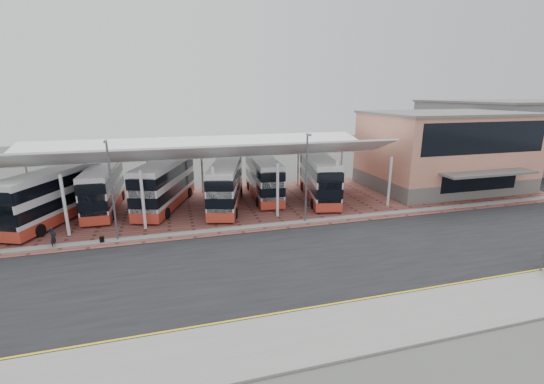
# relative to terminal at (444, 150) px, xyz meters

# --- Properties ---
(ground) EXTENTS (140.00, 140.00, 0.00)m
(ground) POSITION_rel_terminal_xyz_m (-23.00, -13.92, -4.66)
(ground) COLOR #484A45
(road) EXTENTS (120.00, 14.00, 0.02)m
(road) POSITION_rel_terminal_xyz_m (-23.00, -14.92, -4.65)
(road) COLOR black
(road) RESTS_ON ground
(forecourt) EXTENTS (72.00, 16.00, 0.06)m
(forecourt) POSITION_rel_terminal_xyz_m (-21.00, -0.92, -4.63)
(forecourt) COLOR brown
(forecourt) RESTS_ON ground
(sidewalk) EXTENTS (120.00, 4.00, 0.14)m
(sidewalk) POSITION_rel_terminal_xyz_m (-23.00, -22.92, -4.59)
(sidewalk) COLOR gray
(sidewalk) RESTS_ON ground
(north_kerb) EXTENTS (120.00, 0.80, 0.14)m
(north_kerb) POSITION_rel_terminal_xyz_m (-23.00, -7.72, -4.59)
(north_kerb) COLOR gray
(north_kerb) RESTS_ON ground
(yellow_line_near) EXTENTS (120.00, 0.12, 0.01)m
(yellow_line_near) POSITION_rel_terminal_xyz_m (-23.00, -20.92, -4.63)
(yellow_line_near) COLOR yellow
(yellow_line_near) RESTS_ON road
(yellow_line_far) EXTENTS (120.00, 0.12, 0.01)m
(yellow_line_far) POSITION_rel_terminal_xyz_m (-23.00, -20.62, -4.63)
(yellow_line_far) COLOR yellow
(yellow_line_far) RESTS_ON road
(canopy) EXTENTS (37.00, 11.63, 7.07)m
(canopy) POSITION_rel_terminal_xyz_m (-29.00, 0.01, 1.14)
(canopy) COLOR silver
(canopy) RESTS_ON ground
(terminal) EXTENTS (18.40, 14.40, 9.25)m
(terminal) POSITION_rel_terminal_xyz_m (0.00, 0.00, 0.00)
(terminal) COLOR #64625E
(terminal) RESTS_ON ground
(warehouse) EXTENTS (30.50, 20.50, 10.25)m
(warehouse) POSITION_rel_terminal_xyz_m (25.00, 10.08, 0.50)
(warehouse) COLOR slate
(warehouse) RESTS_ON ground
(lamp_west) EXTENTS (0.16, 0.90, 8.07)m
(lamp_west) POSITION_rel_terminal_xyz_m (-37.00, -7.65, -0.30)
(lamp_west) COLOR #54565C
(lamp_west) RESTS_ON ground
(lamp_east) EXTENTS (0.16, 0.90, 8.07)m
(lamp_east) POSITION_rel_terminal_xyz_m (-21.00, -7.65, -0.30)
(lamp_east) COLOR #54565C
(lamp_east) RESTS_ON ground
(bus_0) EXTENTS (6.94, 11.60, 4.73)m
(bus_0) POSITION_rel_terminal_xyz_m (-42.95, -1.19, -2.25)
(bus_0) COLOR silver
(bus_0) RESTS_ON forecourt
(bus_1) EXTENTS (2.85, 10.74, 4.41)m
(bus_1) POSITION_rel_terminal_xyz_m (-39.11, 1.12, -2.41)
(bus_1) COLOR silver
(bus_1) RESTS_ON forecourt
(bus_2) EXTENTS (6.40, 11.85, 4.79)m
(bus_2) POSITION_rel_terminal_xyz_m (-33.18, 0.54, -2.22)
(bus_2) COLOR silver
(bus_2) RESTS_ON forecourt
(bus_3) EXTENTS (5.30, 11.30, 4.54)m
(bus_3) POSITION_rel_terminal_xyz_m (-27.21, -1.11, -2.34)
(bus_3) COLOR silver
(bus_3) RESTS_ON forecourt
(bus_4) EXTENTS (3.27, 10.95, 4.45)m
(bus_4) POSITION_rel_terminal_xyz_m (-22.64, 1.32, -2.39)
(bus_4) COLOR silver
(bus_4) RESTS_ON forecourt
(bus_5) EXTENTS (4.88, 11.56, 4.64)m
(bus_5) POSITION_rel_terminal_xyz_m (-16.89, -0.88, -2.29)
(bus_5) COLOR silver
(bus_5) RESTS_ON forecourt
(pedestrian) EXTENTS (0.53, 0.68, 1.64)m
(pedestrian) POSITION_rel_terminal_xyz_m (-41.47, -7.81, -3.78)
(pedestrian) COLOR black
(pedestrian) RESTS_ON forecourt
(suitcase) EXTENTS (0.31, 0.22, 0.53)m
(suitcase) POSITION_rel_terminal_xyz_m (-38.10, -7.92, -4.33)
(suitcase) COLOR black
(suitcase) RESTS_ON forecourt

